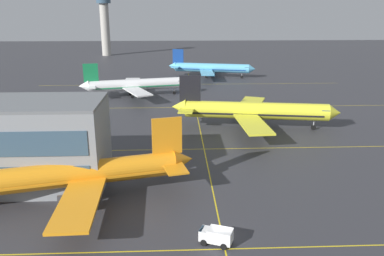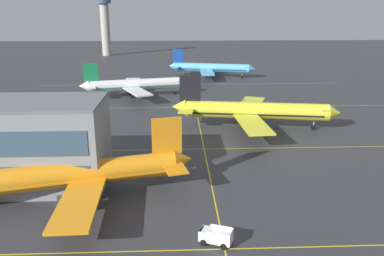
# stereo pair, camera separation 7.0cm
# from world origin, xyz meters

# --- Properties ---
(ground_plane) EXTENTS (600.00, 600.00, 0.00)m
(ground_plane) POSITION_xyz_m (0.00, 0.00, 0.00)
(ground_plane) COLOR #333338
(airliner_front_gate) EXTENTS (38.03, 32.35, 11.94)m
(airliner_front_gate) POSITION_xyz_m (-21.53, 12.39, 4.08)
(airliner_front_gate) COLOR orange
(airliner_front_gate) RESTS_ON ground
(airliner_second_row) EXTENTS (40.81, 34.84, 12.70)m
(airliner_second_row) POSITION_xyz_m (13.08, 47.93, 4.34)
(airliner_second_row) COLOR yellow
(airliner_second_row) RESTS_ON ground
(airliner_third_row) EXTENTS (36.37, 30.89, 11.38)m
(airliner_third_row) POSITION_xyz_m (-19.02, 84.39, 3.89)
(airliner_third_row) COLOR white
(airliner_third_row) RESTS_ON ground
(airliner_far_left_stand) EXTENTS (36.35, 30.90, 11.40)m
(airliner_far_left_stand) POSITION_xyz_m (9.07, 119.85, 3.89)
(airliner_far_left_stand) COLOR #5BB7E5
(airliner_far_left_stand) RESTS_ON ground
(taxiway_markings) EXTENTS (114.80, 156.26, 0.01)m
(taxiway_markings) POSITION_xyz_m (0.00, 51.27, 0.00)
(taxiway_markings) COLOR yellow
(taxiway_markings) RESTS_ON ground
(service_truck_catering) EXTENTS (4.49, 3.29, 2.10)m
(service_truck_catering) POSITION_xyz_m (-1.01, -0.73, 1.18)
(service_truck_catering) COLOR white
(service_truck_catering) RESTS_ON ground
(control_tower) EXTENTS (8.82, 8.82, 35.12)m
(control_tower) POSITION_xyz_m (-47.03, 197.76, 20.52)
(control_tower) COLOR #ADA89E
(control_tower) RESTS_ON ground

